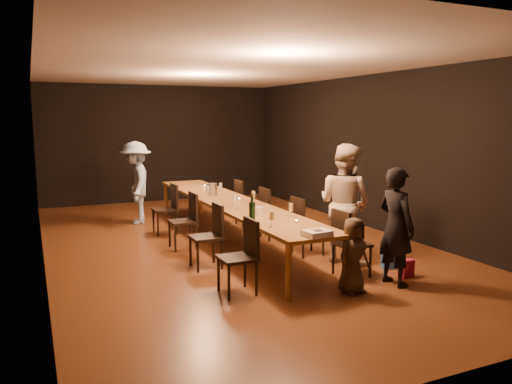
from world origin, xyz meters
name	(u,v)px	position (x,y,z in m)	size (l,w,h in m)	color
ground	(230,243)	(0.00, 0.00, 0.00)	(10.00, 10.00, 0.00)	#4C2A13
room_shell	(229,123)	(0.00, 0.00, 2.08)	(6.04, 10.04, 3.02)	black
table	(230,203)	(0.00, 0.00, 0.70)	(0.90, 6.00, 0.75)	olive
chair_right_0	(352,243)	(0.85, -2.40, 0.47)	(0.42, 0.42, 0.93)	black
chair_right_1	(308,226)	(0.85, -1.20, 0.47)	(0.42, 0.42, 0.93)	black
chair_right_2	(274,213)	(0.85, 0.00, 0.47)	(0.42, 0.42, 0.93)	black
chair_right_3	(248,203)	(0.85, 1.20, 0.47)	(0.42, 0.42, 0.93)	black
chair_left_0	(237,257)	(-0.85, -2.40, 0.47)	(0.42, 0.42, 0.93)	black
chair_left_1	(206,236)	(-0.85, -1.20, 0.47)	(0.42, 0.42, 0.93)	black
chair_left_2	(183,221)	(-0.85, 0.00, 0.47)	(0.42, 0.42, 0.93)	black
chair_left_3	(165,209)	(-0.85, 1.20, 0.47)	(0.42, 0.42, 0.93)	black
woman_birthday	(396,226)	(1.16, -2.92, 0.77)	(0.56, 0.37, 1.55)	black
woman_tan	(345,203)	(1.15, -1.77, 0.89)	(0.87, 0.68, 1.79)	beige
man_blue	(136,183)	(-1.15, 2.34, 0.85)	(1.09, 0.63, 1.69)	#88ABD3
child	(353,255)	(0.47, -2.97, 0.48)	(0.47, 0.30, 0.96)	#403224
gift_bag_red	(406,269)	(1.50, -2.76, 0.12)	(0.20, 0.11, 0.24)	#B61B40
gift_bag_blue	(390,259)	(1.57, -2.34, 0.14)	(0.23, 0.15, 0.29)	#255DA0
birthday_cake	(317,233)	(0.00, -2.88, 0.79)	(0.34, 0.28, 0.07)	white
plate_stack	(257,211)	(-0.10, -1.34, 0.81)	(0.20, 0.20, 0.11)	silver
champagne_bottle	(252,207)	(-0.32, -1.66, 0.94)	(0.09, 0.09, 0.38)	black
ice_bucket	(212,189)	(-0.07, 0.75, 0.86)	(0.19, 0.19, 0.21)	silver
wineglass_0	(272,219)	(-0.27, -2.18, 0.85)	(0.06, 0.06, 0.21)	beige
wineglass_1	(291,210)	(0.25, -1.74, 0.85)	(0.06, 0.06, 0.21)	beige
wineglass_2	(234,201)	(-0.18, -0.65, 0.85)	(0.06, 0.06, 0.21)	silver
wineglass_3	(253,197)	(0.26, -0.41, 0.85)	(0.06, 0.06, 0.21)	beige
wineglass_4	(208,191)	(-0.22, 0.53, 0.85)	(0.06, 0.06, 0.21)	silver
wineglass_5	(221,188)	(0.12, 0.80, 0.85)	(0.06, 0.06, 0.21)	silver
tealight_near	(296,222)	(0.15, -2.09, 0.77)	(0.05, 0.05, 0.03)	#B2B7B2
tealight_mid	(239,199)	(0.15, -0.04, 0.77)	(0.05, 0.05, 0.03)	#B2B7B2
tealight_far	(205,186)	(0.15, 1.83, 0.77)	(0.05, 0.05, 0.03)	#B2B7B2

